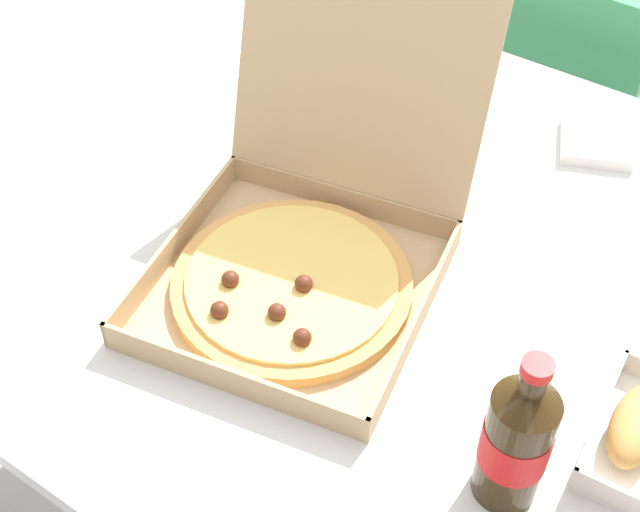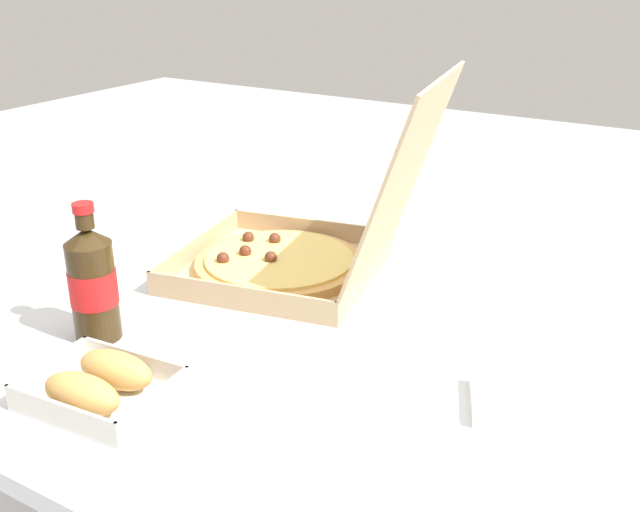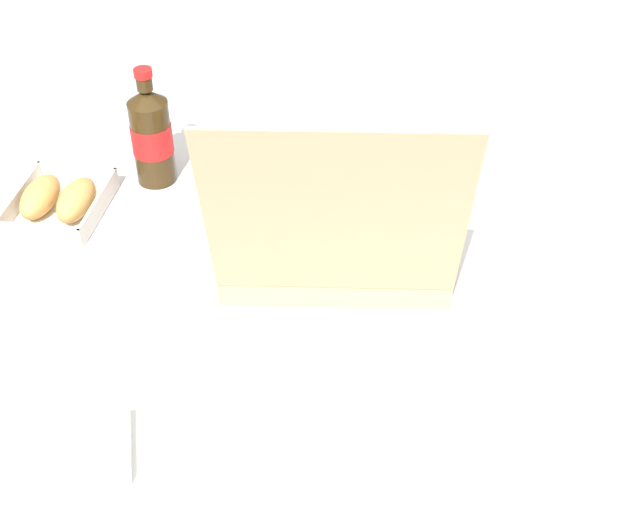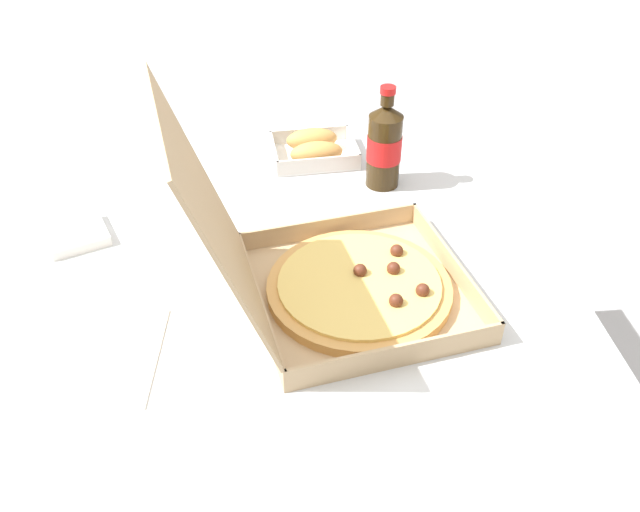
# 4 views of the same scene
# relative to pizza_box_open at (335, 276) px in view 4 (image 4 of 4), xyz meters

# --- Properties ---
(dining_table) EXTENTS (1.27, 1.08, 0.73)m
(dining_table) POSITION_rel_pizza_box_open_xyz_m (0.03, 0.11, -0.12)
(dining_table) COLOR silver
(dining_table) RESTS_ON ground_plane
(pizza_box_open) EXTENTS (0.44, 0.53, 0.38)m
(pizza_box_open) POSITION_rel_pizza_box_open_xyz_m (0.00, 0.00, 0.00)
(pizza_box_open) COLOR tan
(pizza_box_open) RESTS_ON dining_table
(bread_side_box) EXTENTS (0.16, 0.20, 0.06)m
(bread_side_box) POSITION_rel_pizza_box_open_xyz_m (0.50, -0.01, -0.03)
(bread_side_box) COLOR white
(bread_side_box) RESTS_ON dining_table
(cola_bottle) EXTENTS (0.07, 0.07, 0.22)m
(cola_bottle) POSITION_rel_pizza_box_open_xyz_m (0.37, -0.14, 0.04)
(cola_bottle) COLOR #33230F
(cola_bottle) RESTS_ON dining_table
(paper_menu) EXTENTS (0.22, 0.17, 0.00)m
(paper_menu) POSITION_rel_pizza_box_open_xyz_m (-0.10, 0.37, -0.05)
(paper_menu) COLOR white
(paper_menu) RESTS_ON dining_table
(napkin_pile) EXTENTS (0.14, 0.14, 0.02)m
(napkin_pile) POSITION_rel_pizza_box_open_xyz_m (0.22, 0.48, -0.04)
(napkin_pile) COLOR white
(napkin_pile) RESTS_ON dining_table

